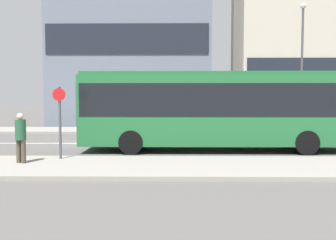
{
  "coord_description": "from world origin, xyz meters",
  "views": [
    {
      "loc": [
        3.01,
        -17.96,
        2.32
      ],
      "look_at": [
        2.79,
        -1.95,
        1.27
      ],
      "focal_mm": 40.0,
      "sensor_mm": 36.0,
      "label": 1
    }
  ],
  "objects": [
    {
      "name": "sidewalk_near",
      "position": [
        0.0,
        -6.25,
        0.07
      ],
      "size": [
        44.0,
        3.5,
        0.13
      ],
      "color": "gray",
      "rests_on": "ground_plane"
    },
    {
      "name": "lane_centerline",
      "position": [
        0.0,
        0.0,
        0.0
      ],
      "size": [
        41.8,
        0.16,
        0.01
      ],
      "color": "silver",
      "rests_on": "ground_plane"
    },
    {
      "name": "ground_plane",
      "position": [
        0.0,
        0.0,
        0.0
      ],
      "size": [
        120.0,
        120.0,
        0.0
      ],
      "primitive_type": "plane",
      "color": "#595654"
    },
    {
      "name": "sidewalk_far",
      "position": [
        0.0,
        6.25,
        0.07
      ],
      "size": [
        44.0,
        3.5,
        0.13
      ],
      "color": "gray",
      "rests_on": "ground_plane"
    },
    {
      "name": "parked_car_0",
      "position": [
        11.3,
        3.55,
        0.67
      ],
      "size": [
        4.56,
        1.84,
        1.43
      ],
      "color": "silver",
      "rests_on": "ground_plane"
    },
    {
      "name": "pedestrian_near_stop",
      "position": [
        -1.93,
        -5.99,
        1.05
      ],
      "size": [
        0.34,
        0.34,
        1.62
      ],
      "rotation": [
        0.0,
        0.0,
        -0.35
      ],
      "color": "#4C4233",
      "rests_on": "sidewalk_near"
    },
    {
      "name": "city_bus",
      "position": [
        4.78,
        -2.25,
        1.89
      ],
      "size": [
        11.16,
        2.5,
        3.28
      ],
      "rotation": [
        0.0,
        0.0,
        0.08
      ],
      "color": "#236B38",
      "rests_on": "ground_plane"
    },
    {
      "name": "apartment_block_right_tower",
      "position": [
        14.29,
        12.54,
        7.19
      ],
      "size": [
        12.34,
        6.17,
        14.4
      ],
      "color": "beige",
      "rests_on": "ground_plane"
    },
    {
      "name": "street_lamp",
      "position": [
        10.96,
        5.43,
        4.84
      ],
      "size": [
        0.36,
        0.36,
        7.85
      ],
      "color": "#4C4C51",
      "rests_on": "sidewalk_far"
    },
    {
      "name": "bus_stop_sign",
      "position": [
        -0.91,
        -5.15,
        1.59
      ],
      "size": [
        0.44,
        0.12,
        2.49
      ],
      "color": "#4C4C51",
      "rests_on": "sidewalk_near"
    }
  ]
}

